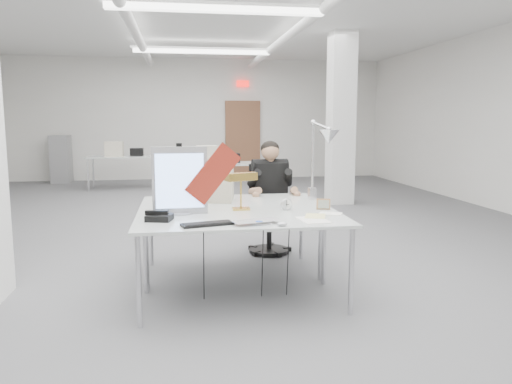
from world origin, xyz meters
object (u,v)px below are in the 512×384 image
desk_phone (159,218)px  architect_lamp (319,158)px  monitor (180,181)px  seated_person (270,179)px  office_chair (269,210)px  desk_main (242,219)px  laptop (259,223)px  bankers_lamp (241,192)px  beige_monitor (212,182)px

desk_phone → architect_lamp: bearing=37.3°
desk_phone → monitor: bearing=71.6°
monitor → seated_person: bearing=48.3°
office_chair → desk_main: bearing=-112.5°
desk_main → desk_phone: size_ratio=8.99×
laptop → desk_phone: desk_phone is taller
bankers_lamp → desk_phone: bearing=-173.2°
desk_main → beige_monitor: 1.01m
desk_main → laptop: size_ratio=4.76×
beige_monitor → architect_lamp: (1.04, -0.33, 0.25)m
monitor → desk_phone: monitor is taller
desk_main → monitor: monitor is taller
laptop → architect_lamp: (0.75, 0.96, 0.43)m
desk_main → monitor: 0.66m
desk_main → bankers_lamp: (0.04, 0.39, 0.18)m
desk_main → monitor: size_ratio=3.03×
bankers_lamp → office_chair: bearing=46.2°
monitor → office_chair: bearing=49.3°
beige_monitor → monitor: bearing=-104.9°
desk_main → bankers_lamp: 0.43m
desk_phone → architect_lamp: 1.72m
monitor → desk_phone: (-0.17, -0.27, -0.27)m
seated_person → desk_phone: (-1.21, -1.57, -0.12)m
office_chair → laptop: bearing=-107.0°
laptop → bankers_lamp: size_ratio=1.12×
laptop → beige_monitor: (-0.28, 1.28, 0.18)m
seated_person → desk_main: bearing=-113.0°
office_chair → seated_person: size_ratio=1.08×
office_chair → desk_phone: office_chair is taller
desk_main → desk_phone: (-0.69, -0.01, 0.04)m
desk_phone → office_chair: bearing=67.5°
monitor → architect_lamp: architect_lamp is taller
desk_main → architect_lamp: (0.85, 0.64, 0.46)m
desk_main → seated_person: 1.65m
seated_person → monitor: seated_person is taller
bankers_lamp → beige_monitor: size_ratio=0.81×
desk_main → monitor: (-0.52, 0.26, 0.31)m
desk_phone → desk_main: bearing=15.1°
monitor → laptop: monitor is taller
desk_phone → beige_monitor: (0.50, 0.98, 0.17)m
seated_person → laptop: bearing=-107.3°
bankers_lamp → architect_lamp: 0.89m
desk_main → seated_person: seated_person is taller
bankers_lamp → architect_lamp: size_ratio=0.37×
architect_lamp → monitor: bearing=-158.9°
beige_monitor → architect_lamp: bearing=-7.4°
office_chair → seated_person: seated_person is taller
desk_main → architect_lamp: 1.16m
laptop → bankers_lamp: (-0.06, 0.70, 0.15)m
desk_main → laptop: laptop is taller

